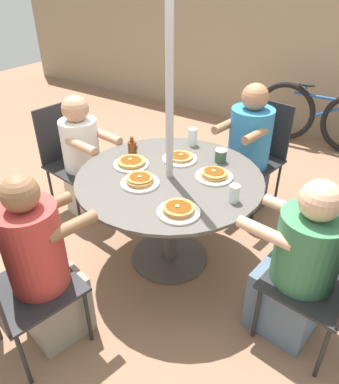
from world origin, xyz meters
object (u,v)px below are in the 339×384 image
diner_south (246,156)px  diner_west (84,162)px  diner_east (298,269)px  pancake_plate_e (140,181)px  pancake_plate_b (178,210)px  drinking_glass_a (234,193)px  diner_north (44,270)px  patio_chair_south (258,149)px  bicycle (318,117)px  patio_table (170,194)px  pancake_plate_a (131,163)px  drinking_glass_b (192,137)px  patio_chair_north (11,286)px  syrup_bottle (132,147)px  pancake_plate_d (214,175)px  coffee_cup (221,156)px  patio_chair_west (71,153)px  pancake_plate_c (180,158)px  patio_chair_east (332,280)px

diner_south → diner_west: bearing=46.0°
diner_east → pancake_plate_e: 1.10m
pancake_plate_b → drinking_glass_a: 0.36m
diner_north → patio_chair_south: diner_north is taller
bicycle → patio_table: bearing=-98.8°
pancake_plate_a → pancake_plate_e: (0.21, -0.17, 0.00)m
diner_east → drinking_glass_b: bearing=67.1°
patio_table → drinking_glass_b: bearing=104.1°
drinking_glass_b → patio_chair_south: bearing=63.6°
patio_table → patio_chair_north: 1.16m
patio_table → drinking_glass_b: (-0.13, 0.51, 0.21)m
pancake_plate_b → drinking_glass_b: 0.94m
diner_north → syrup_bottle: bearing=113.4°
diner_west → pancake_plate_d: size_ratio=4.26×
diner_west → drinking_glass_b: bearing=122.1°
bicycle → coffee_cup: bearing=-95.3°
diner_south → bicycle: diner_south is taller
diner_south → diner_east: bearing=135.9°
pancake_plate_e → drinking_glass_a: 0.62m
syrup_bottle → patio_chair_north: bearing=-81.7°
patio_chair_west → pancake_plate_d: bearing=97.4°
patio_chair_south → coffee_cup: (0.00, -0.76, 0.26)m
patio_chair_north → bicycle: 3.86m
pancake_plate_c → syrup_bottle: size_ratio=1.88×
patio_table → diner_east: bearing=-7.2°
drinking_glass_a → patio_chair_west: bearing=173.7°
patio_chair_east → syrup_bottle: size_ratio=6.98×
diner_south → drinking_glass_b: bearing=66.9°
pancake_plate_c → drinking_glass_b: 0.28m
pancake_plate_d → bicycle: pancake_plate_d is taller
patio_table → patio_chair_west: (-1.15, 0.15, -0.07)m
drinking_glass_a → bicycle: drinking_glass_a is taller
patio_chair_north → drinking_glass_a: size_ratio=8.48×
patio_chair_north → diner_north: (0.04, 0.18, -0.00)m
patio_table → patio_chair_north: bearing=-101.8°
patio_chair_north → syrup_bottle: size_ratio=6.98×
patio_table → pancake_plate_e: pancake_plate_e is taller
diner_south → coffee_cup: (0.03, -0.58, 0.26)m
diner_north → pancake_plate_e: 0.80m
patio_chair_east → patio_chair_west: same height
coffee_cup → diner_south: bearing=93.1°
diner_west → pancake_plate_e: diner_west is taller
pancake_plate_a → drinking_glass_a: size_ratio=2.29×
patio_table → patio_chair_north: patio_chair_north is taller
pancake_plate_b → drinking_glass_b: size_ratio=1.85×
diner_west → pancake_plate_a: diner_west is taller
pancake_plate_a → syrup_bottle: bearing=125.7°
diner_west → syrup_bottle: (0.54, 0.00, 0.28)m
patio_chair_south → drinking_glass_a: size_ratio=8.48×
patio_chair_north → drinking_glass_b: (0.11, 1.65, 0.28)m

